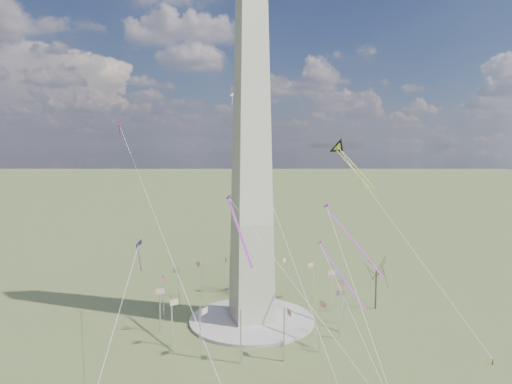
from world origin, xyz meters
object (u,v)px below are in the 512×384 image
object	(u,v)px
person_east	(493,362)
kite_delta_black	(340,150)
washington_monument	(252,155)
tree_near	(376,268)

from	to	relation	value
person_east	kite_delta_black	world-z (taller)	kite_delta_black
washington_monument	person_east	distance (m)	77.91
person_east	kite_delta_black	size ratio (longest dim) A/B	0.08
person_east	kite_delta_black	bearing A→B (deg)	-107.87
washington_monument	kite_delta_black	world-z (taller)	washington_monument
washington_monument	kite_delta_black	xyz separation A→B (m)	(32.01, 8.60, 1.22)
kite_delta_black	washington_monument	bearing A→B (deg)	3.48
washington_monument	tree_near	size ratio (longest dim) A/B	5.57
washington_monument	tree_near	xyz separation A→B (m)	(39.67, -1.96, -35.14)
tree_near	kite_delta_black	xyz separation A→B (m)	(-7.65, 10.56, 36.36)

